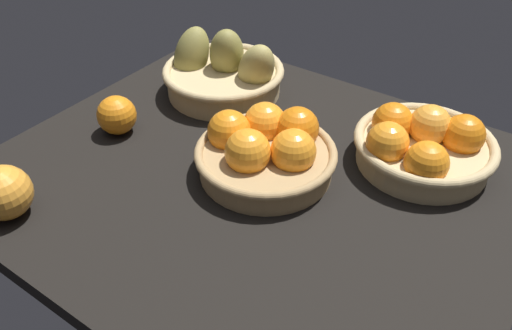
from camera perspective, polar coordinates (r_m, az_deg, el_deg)
The scene contains 6 objects.
market_tray at distance 86.99cm, azimuth 0.14°, elevation -1.64°, with size 84.00×72.00×3.00cm, color black.
basket_center at distance 84.71cm, azimuth 1.11°, elevation 1.68°, with size 23.16×23.16×9.58cm.
basket_far_left_pears at distance 106.36cm, azimuth -3.53°, elevation 10.06°, with size 25.75×24.36×14.18cm.
basket_far_right at distance 89.86cm, azimuth 17.71°, elevation 2.09°, with size 23.38×23.38×9.91cm.
loose_orange_front_gap at distance 84.35cm, azimuth -25.87°, elevation -2.73°, with size 8.26×8.26×8.26cm, color #F49E33.
loose_orange_back_gap at distance 97.17cm, azimuth -14.98°, elevation 5.29°, with size 7.07×7.07×7.07cm, color orange.
Camera 1 is at (38.31, -55.11, 56.85)cm, focal length 36.59 mm.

